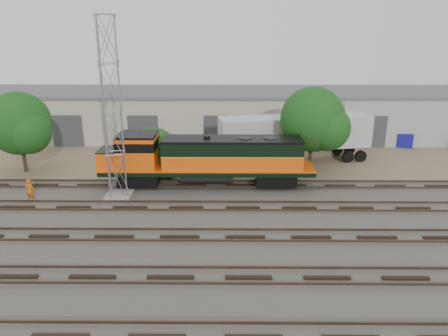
{
  "coord_description": "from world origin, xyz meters",
  "views": [
    {
      "loc": [
        2.89,
        -26.93,
        12.28
      ],
      "look_at": [
        2.65,
        4.0,
        2.2
      ],
      "focal_mm": 35.0,
      "sensor_mm": 36.0,
      "label": 1
    }
  ],
  "objects_px": {
    "signal_tower": "(113,113)",
    "semi_trailer": "(299,133)",
    "locomotive": "(203,158)",
    "worker": "(30,190)"
  },
  "relations": [
    {
      "from": "signal_tower",
      "to": "worker",
      "type": "height_order",
      "value": "signal_tower"
    },
    {
      "from": "locomotive",
      "to": "signal_tower",
      "type": "height_order",
      "value": "signal_tower"
    },
    {
      "from": "signal_tower",
      "to": "locomotive",
      "type": "bearing_deg",
      "value": 19.15
    },
    {
      "from": "locomotive",
      "to": "signal_tower",
      "type": "xyz_separation_m",
      "value": [
        -6.31,
        -2.19,
        4.04
      ]
    },
    {
      "from": "locomotive",
      "to": "worker",
      "type": "bearing_deg",
      "value": -165.43
    },
    {
      "from": "semi_trailer",
      "to": "signal_tower",
      "type": "bearing_deg",
      "value": -159.46
    },
    {
      "from": "signal_tower",
      "to": "semi_trailer",
      "type": "relative_size",
      "value": 0.9
    },
    {
      "from": "worker",
      "to": "locomotive",
      "type": "bearing_deg",
      "value": -162.67
    },
    {
      "from": "locomotive",
      "to": "signal_tower",
      "type": "relative_size",
      "value": 1.29
    },
    {
      "from": "locomotive",
      "to": "semi_trailer",
      "type": "bearing_deg",
      "value": 38.84
    }
  ]
}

